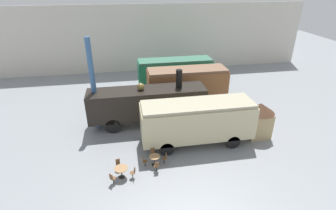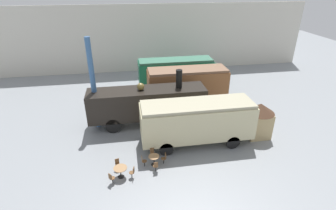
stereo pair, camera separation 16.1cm
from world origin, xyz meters
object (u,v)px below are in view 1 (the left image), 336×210
(passenger_coach_wooden, at_px, (187,83))
(cafe_chair_0, at_px, (165,158))
(visitor_person, at_px, (190,121))
(cafe_table_near, at_px, (155,158))
(ticket_kiosk, at_px, (259,118))
(cafe_table_mid, at_px, (121,170))
(steam_locomotive, at_px, (148,103))
(streamlined_locomotive, at_px, (182,71))
(passenger_coach_vintage, at_px, (197,120))

(passenger_coach_wooden, height_order, cafe_chair_0, passenger_coach_wooden)
(visitor_person, bearing_deg, cafe_table_near, -131.62)
(cafe_chair_0, xyz_separation_m, ticket_kiosk, (8.27, 2.38, 1.16))
(passenger_coach_wooden, distance_m, cafe_table_mid, 12.79)
(cafe_table_mid, xyz_separation_m, cafe_chair_0, (3.12, 0.92, -0.10))
(steam_locomotive, relative_size, ticket_kiosk, 3.44)
(steam_locomotive, distance_m, visitor_person, 4.14)
(streamlined_locomotive, relative_size, visitor_person, 6.45)
(passenger_coach_wooden, relative_size, steam_locomotive, 0.79)
(steam_locomotive, height_order, cafe_chair_0, steam_locomotive)
(passenger_coach_wooden, xyz_separation_m, passenger_coach_vintage, (-0.99, -7.42, -0.08))
(cafe_table_near, distance_m, visitor_person, 5.55)
(streamlined_locomotive, height_order, steam_locomotive, steam_locomotive)
(cafe_table_near, bearing_deg, passenger_coach_vintage, 31.50)
(steam_locomotive, height_order, cafe_table_mid, steam_locomotive)
(streamlined_locomotive, xyz_separation_m, passenger_coach_vintage, (-1.41, -11.81, 0.05))
(passenger_coach_vintage, bearing_deg, cafe_chair_0, -142.72)
(cafe_table_mid, bearing_deg, passenger_coach_vintage, 27.47)
(streamlined_locomotive, height_order, cafe_chair_0, streamlined_locomotive)
(cafe_chair_0, bearing_deg, passenger_coach_wooden, -114.65)
(cafe_table_near, bearing_deg, steam_locomotive, 88.30)
(ticket_kiosk, bearing_deg, passenger_coach_vintage, -178.28)
(streamlined_locomotive, relative_size, cafe_chair_0, 12.29)
(streamlined_locomotive, distance_m, passenger_coach_vintage, 11.90)
(streamlined_locomotive, height_order, ticket_kiosk, streamlined_locomotive)
(passenger_coach_wooden, bearing_deg, ticket_kiosk, -58.99)
(passenger_coach_vintage, distance_m, cafe_chair_0, 4.01)
(cafe_table_mid, bearing_deg, ticket_kiosk, 16.16)
(streamlined_locomotive, xyz_separation_m, ticket_kiosk, (3.94, -11.65, -0.39))
(passenger_coach_vintage, height_order, ticket_kiosk, passenger_coach_vintage)
(visitor_person, xyz_separation_m, ticket_kiosk, (5.36, -1.72, 0.77))
(cafe_table_mid, distance_m, visitor_person, 7.86)
(passenger_coach_wooden, xyz_separation_m, ticket_kiosk, (4.36, -7.26, -0.52))
(steam_locomotive, xyz_separation_m, visitor_person, (3.50, -1.83, -1.23))
(cafe_table_mid, height_order, visitor_person, visitor_person)
(streamlined_locomotive, bearing_deg, cafe_table_near, -109.90)
(cafe_table_near, bearing_deg, visitor_person, 48.38)
(passenger_coach_wooden, relative_size, cafe_table_mid, 8.98)
(steam_locomotive, height_order, passenger_coach_vintage, steam_locomotive)
(ticket_kiosk, bearing_deg, cafe_table_near, -165.02)
(cafe_chair_0, bearing_deg, streamlined_locomotive, -109.72)
(cafe_chair_0, bearing_deg, cafe_table_mid, 13.80)
(ticket_kiosk, bearing_deg, visitor_person, 162.19)
(steam_locomotive, bearing_deg, cafe_table_mid, -110.30)
(cafe_table_near, bearing_deg, passenger_coach_wooden, 64.21)
(streamlined_locomotive, relative_size, cafe_table_near, 13.61)
(passenger_coach_wooden, xyz_separation_m, cafe_table_mid, (-7.03, -10.56, -1.58))
(cafe_table_near, distance_m, cafe_table_mid, 2.52)
(cafe_chair_0, distance_m, ticket_kiosk, 8.69)
(cafe_table_mid, relative_size, visitor_person, 0.55)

